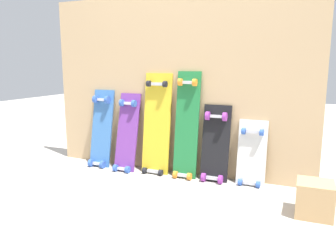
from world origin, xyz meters
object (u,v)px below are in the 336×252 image
Objects in this scene: skateboard_white at (251,157)px; wooden_crate at (315,199)px; skateboard_green at (186,129)px; skateboard_purple at (127,136)px; skateboard_black at (215,147)px; skateboard_yellow at (157,128)px; skateboard_blue at (101,132)px.

skateboard_white is 0.61m from wooden_crate.
skateboard_green is 0.55m from skateboard_white.
skateboard_green is (0.54, 0.03, 0.10)m from skateboard_purple.
skateboard_black is 1.16× the size of skateboard_white.
skateboard_white is (0.79, 0.02, -0.17)m from skateboard_yellow.
skateboard_black is 3.10× the size of wooden_crate.
wooden_crate is (0.45, -0.40, -0.11)m from skateboard_white.
skateboard_purple is 3.43× the size of wooden_crate.
skateboard_green reaches higher than skateboard_yellow.
skateboard_purple is at bearing -177.43° from skateboard_white.
wooden_crate is (1.50, -0.35, -0.19)m from skateboard_purple.
skateboard_black is 0.84m from wooden_crate.
skateboard_blue is 0.82× the size of skateboard_yellow.
skateboard_yellow is (0.54, 0.02, 0.07)m from skateboard_blue.
skateboard_purple is at bearing 166.76° from wooden_crate.
skateboard_green reaches higher than wooden_crate.
skateboard_blue is at bearing 168.26° from wooden_crate.
skateboard_yellow is 1.37× the size of skateboard_black.
wooden_crate is at bearing -11.74° from skateboard_blue.
skateboard_yellow is at bearing 1.75° from skateboard_blue.
skateboard_green is 1.62× the size of skateboard_white.
skateboard_blue is 1.31× the size of skateboard_white.
skateboard_purple is (0.27, -0.02, -0.01)m from skateboard_blue.
skateboard_black is at bearing 0.84° from skateboard_blue.
skateboard_white is (1.06, 0.05, -0.08)m from skateboard_purple.
skateboard_green is at bearing 2.91° from skateboard_purple.
skateboard_blue is 1.33m from skateboard_white.
skateboard_blue is 0.55m from skateboard_yellow.
skateboard_yellow reaches higher than skateboard_blue.
skateboard_yellow is at bearing 162.65° from wooden_crate.
skateboard_green is 0.27m from skateboard_black.
skateboard_blue is at bearing -179.16° from skateboard_black.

